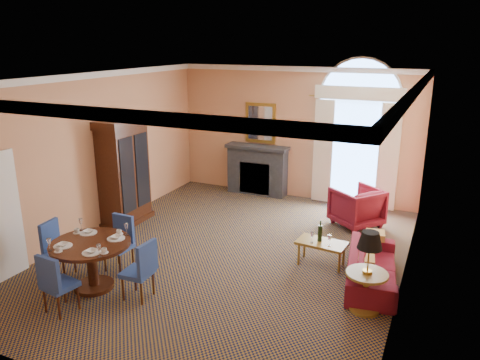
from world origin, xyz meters
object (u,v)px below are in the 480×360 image
at_px(armoire, 124,174).
at_px(dining_table, 91,254).
at_px(coffee_table, 321,243).
at_px(side_table, 368,262).
at_px(armchair, 357,207).
at_px(sofa, 372,266).

distance_m(armoire, dining_table, 2.87).
bearing_deg(coffee_table, side_table, -44.75).
xyz_separation_m(armoire, armchair, (4.56, 1.85, -0.67)).
relative_size(armoire, sofa, 1.17).
bearing_deg(side_table, sofa, 93.20).
relative_size(sofa, coffee_table, 2.16).
xyz_separation_m(dining_table, side_table, (4.04, 1.12, 0.19)).
height_order(sofa, coffee_table, coffee_table).
bearing_deg(dining_table, sofa, 26.86).
relative_size(armoire, coffee_table, 2.54).
height_order(sofa, side_table, side_table).
bearing_deg(sofa, armchair, 8.54).
xyz_separation_m(dining_table, sofa, (3.99, 2.02, -0.30)).
xyz_separation_m(armchair, side_table, (0.76, -3.24, 0.35)).
xyz_separation_m(coffee_table, side_table, (0.96, -1.15, 0.36)).
height_order(armoire, dining_table, armoire).
xyz_separation_m(sofa, coffee_table, (-0.91, 0.26, 0.13)).
xyz_separation_m(dining_table, armchair, (3.27, 4.37, -0.16)).
xyz_separation_m(armoire, dining_table, (1.28, -2.52, -0.51)).
height_order(dining_table, coffee_table, dining_table).
height_order(armoire, coffee_table, armoire).
height_order(sofa, armchair, armchair).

